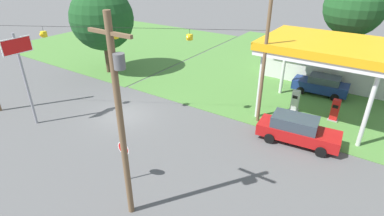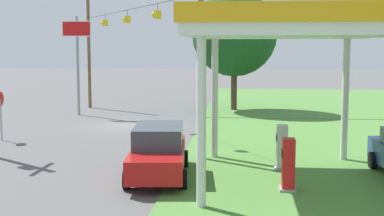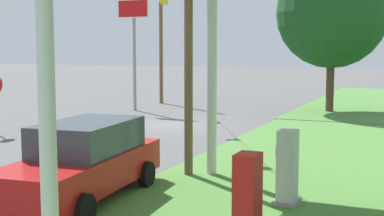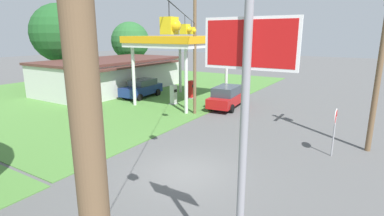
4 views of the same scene
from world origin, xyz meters
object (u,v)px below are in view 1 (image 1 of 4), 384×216
object	(u,v)px
gas_station_store	(348,62)
stop_sign_roadside	(124,153)
fuel_pump_near	(295,101)
car_at_pumps_front	(297,130)
car_at_pumps_rear	(321,85)
utility_pole_main	(121,116)
tree_behind_station	(355,6)
gas_station_canopy	(326,48)
stop_sign_overhead	(21,63)
tree_west_verge	(102,19)
fuel_pump_far	(335,111)

from	to	relation	value
gas_station_store	stop_sign_roadside	distance (m)	24.57
fuel_pump_near	car_at_pumps_front	size ratio (longest dim) A/B	0.33
car_at_pumps_rear	fuel_pump_near	bearing A→B (deg)	75.65
car_at_pumps_rear	utility_pole_main	size ratio (longest dim) A/B	0.49
car_at_pumps_front	stop_sign_roadside	bearing A→B (deg)	-131.79
fuel_pump_near	tree_behind_station	bearing A→B (deg)	87.03
gas_station_canopy	gas_station_store	bearing A→B (deg)	86.14
gas_station_store	car_at_pumps_front	bearing A→B (deg)	-92.68
stop_sign_roadside	stop_sign_overhead	size ratio (longest dim) A/B	0.37
gas_station_store	tree_west_verge	bearing A→B (deg)	-150.40
tree_west_verge	fuel_pump_near	bearing A→B (deg)	6.53
fuel_pump_near	utility_pole_main	size ratio (longest dim) A/B	0.18
stop_sign_roadside	stop_sign_overhead	bearing A→B (deg)	-4.46
gas_station_canopy	stop_sign_roadside	xyz separation A→B (m)	(-6.65, -13.55, -3.57)
fuel_pump_far	tree_west_verge	xyz separation A→B (m)	(-22.13, -2.19, 4.77)
utility_pole_main	tree_behind_station	size ratio (longest dim) A/B	1.00
utility_pole_main	car_at_pumps_rear	bearing A→B (deg)	77.75
fuel_pump_near	car_at_pumps_rear	world-z (taller)	car_at_pumps_rear
gas_station_store	utility_pole_main	bearing A→B (deg)	-102.31
stop_sign_roadside	gas_station_canopy	bearing A→B (deg)	-116.15
car_at_pumps_front	gas_station_store	bearing A→B (deg)	81.89
fuel_pump_near	tree_west_verge	xyz separation A→B (m)	(-19.16, -2.19, 4.77)
fuel_pump_near	utility_pole_main	distance (m)	16.08
car_at_pumps_front	stop_sign_roadside	size ratio (longest dim) A/B	2.14
stop_sign_roadside	tree_behind_station	distance (m)	30.71
utility_pole_main	stop_sign_overhead	bearing A→B (deg)	168.99
car_at_pumps_rear	tree_behind_station	bearing A→B (deg)	-91.88
fuel_pump_far	tree_west_verge	bearing A→B (deg)	-174.34
fuel_pump_near	tree_behind_station	world-z (taller)	tree_behind_station
stop_sign_overhead	tree_west_verge	world-z (taller)	tree_west_verge
fuel_pump_far	stop_sign_overhead	bearing A→B (deg)	-145.03
stop_sign_overhead	utility_pole_main	bearing A→B (deg)	-11.01
gas_station_canopy	utility_pole_main	world-z (taller)	utility_pole_main
gas_station_canopy	utility_pole_main	xyz separation A→B (m)	(-4.78, -15.09, -0.06)
gas_station_canopy	tree_behind_station	xyz separation A→B (m)	(-0.64, 16.26, 0.79)
stop_sign_roadside	tree_west_verge	distance (m)	18.41
gas_station_store	fuel_pump_far	world-z (taller)	gas_station_store
gas_station_store	tree_behind_station	xyz separation A→B (m)	(-1.31, 6.35, 4.44)
gas_station_canopy	stop_sign_roadside	size ratio (longest dim) A/B	3.41
gas_station_canopy	tree_behind_station	distance (m)	16.29
fuel_pump_far	car_at_pumps_rear	xyz separation A→B (m)	(-2.02, 4.51, 0.08)
gas_station_canopy	fuel_pump_near	size ratio (longest dim) A/B	4.88
stop_sign_overhead	gas_station_canopy	bearing A→B (deg)	37.29
fuel_pump_far	tree_behind_station	distance (m)	17.24
car_at_pumps_front	tree_west_verge	distance (m)	21.28
stop_sign_overhead	fuel_pump_far	bearing A→B (deg)	34.97
fuel_pump_far	tree_west_verge	world-z (taller)	tree_west_verge
fuel_pump_near	car_at_pumps_rear	distance (m)	4.61
car_at_pumps_front	utility_pole_main	size ratio (longest dim) A/B	0.56
fuel_pump_near	stop_sign_overhead	distance (m)	20.27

